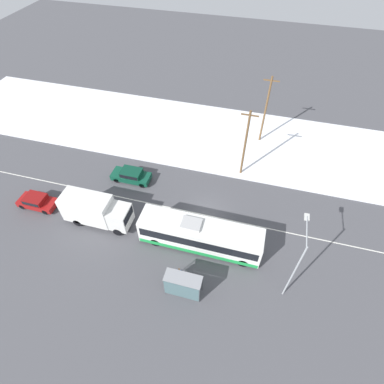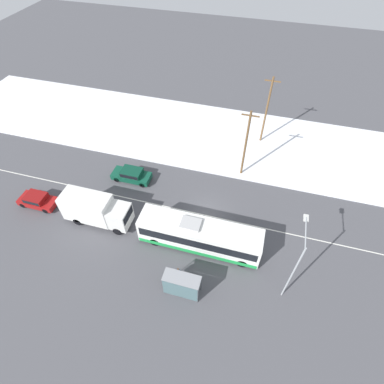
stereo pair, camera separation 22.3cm
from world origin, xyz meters
TOP-DOWN VIEW (x-y plane):
  - ground_plane at (0.00, 0.00)m, footprint 120.00×120.00m
  - snow_lot at (0.00, 13.21)m, footprint 80.00×14.03m
  - lane_marking_center at (0.00, 0.00)m, footprint 60.00×0.12m
  - city_bus at (0.17, -3.60)m, footprint 11.32×2.57m
  - box_truck at (-10.44, -3.55)m, footprint 6.76×2.30m
  - sedan_car at (-9.51, 2.81)m, footprint 4.42×1.80m
  - parked_car_near_truck at (-17.59, -3.38)m, footprint 4.03×1.80m
  - pedestrian_at_stop at (-0.73, -7.38)m, footprint 0.57×0.25m
  - bus_shelter at (-0.03, -8.75)m, footprint 3.07×1.20m
  - streetlamp at (8.16, -5.84)m, footprint 0.36×3.16m
  - utility_pole_roadside at (2.40, 7.19)m, footprint 1.80×0.24m
  - utility_pole_snowlot at (3.83, 14.01)m, footprint 1.80×0.24m

SIDE VIEW (x-z plane):
  - ground_plane at x=0.00m, z-range 0.00..0.00m
  - lane_marking_center at x=0.00m, z-range 0.00..0.00m
  - snow_lot at x=0.00m, z-range 0.00..0.12m
  - parked_car_near_truck at x=-17.59m, z-range 0.07..1.44m
  - sedan_car at x=-9.51m, z-range 0.07..1.51m
  - pedestrian_at_stop at x=-0.73m, z-range 0.18..1.77m
  - city_bus at x=0.17m, z-range -0.04..3.15m
  - bus_shelter at x=-0.03m, z-range 0.48..2.88m
  - box_truck at x=-10.44m, z-range 0.15..3.45m
  - utility_pole_roadside at x=2.40m, z-range 0.19..8.62m
  - utility_pole_snowlot at x=3.83m, z-range 0.19..9.02m
  - streetlamp at x=8.16m, z-range 1.04..8.42m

